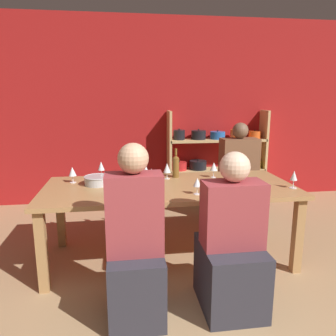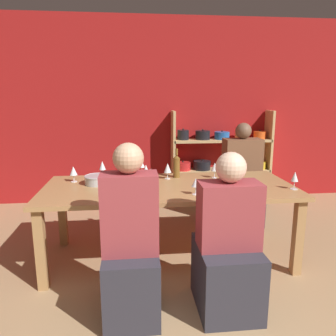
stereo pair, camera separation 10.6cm
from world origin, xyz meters
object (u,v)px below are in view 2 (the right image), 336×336
at_px(wine_glass_white_a, 196,183).
at_px(person_near_b, 227,254).
at_px(wine_glass_empty_b, 146,169).
at_px(person_far_a, 241,187).
at_px(wine_glass_red_b, 168,168).
at_px(wine_glass_white_d, 102,166).
at_px(cell_phone, 134,178).
at_px(wine_glass_red_a, 215,167).
at_px(wine_bottle_green, 177,166).
at_px(mixing_bowl, 98,179).
at_px(wine_glass_red_d, 295,177).
at_px(wine_glass_red_c, 73,171).
at_px(wine_glass_white_c, 151,174).
at_px(shelf_unit, 220,166).
at_px(person_near_a, 131,255).
at_px(wine_glass_white_b, 231,170).
at_px(wine_glass_empty_a, 142,164).
at_px(dining_table, 169,194).

bearing_deg(wine_glass_white_a, person_near_b, -74.19).
relative_size(wine_glass_empty_b, person_far_a, 0.14).
bearing_deg(wine_glass_red_b, person_near_b, -73.26).
bearing_deg(wine_glass_white_d, cell_phone, -17.81).
bearing_deg(wine_glass_red_a, wine_bottle_green, 170.09).
distance_m(wine_glass_red_b, wine_glass_empty_b, 0.24).
xyz_separation_m(wine_bottle_green, wine_glass_red_b, (-0.10, -0.06, -0.01)).
distance_m(mixing_bowl, wine_glass_empty_b, 0.48).
height_order(wine_glass_red_b, wine_glass_red_d, same).
xyz_separation_m(mixing_bowl, wine_glass_white_d, (0.02, 0.27, 0.07)).
bearing_deg(wine_glass_red_a, person_near_b, -98.58).
height_order(mixing_bowl, wine_glass_white_d, wine_glass_white_d).
bearing_deg(wine_bottle_green, wine_glass_red_c, -175.90).
xyz_separation_m(wine_glass_red_b, wine_glass_white_c, (-0.18, -0.27, 0.01)).
height_order(shelf_unit, person_far_a, shelf_unit).
bearing_deg(person_near_a, wine_bottle_green, 67.47).
relative_size(wine_glass_red_a, wine_glass_white_b, 1.03).
bearing_deg(wine_bottle_green, cell_phone, -177.24).
relative_size(shelf_unit, wine_glass_red_d, 9.11).
bearing_deg(wine_glass_white_c, wine_glass_red_d, -10.61).
xyz_separation_m(wine_glass_red_b, person_near_b, (0.33, -1.09, -0.42)).
xyz_separation_m(wine_bottle_green, person_near_b, (0.23, -1.14, -0.43)).
bearing_deg(person_near_a, wine_glass_empty_a, 84.58).
bearing_deg(wine_glass_red_b, wine_glass_red_a, -1.44).
relative_size(dining_table, wine_glass_red_c, 15.01).
bearing_deg(person_far_a, person_near_b, 68.57).
bearing_deg(cell_phone, mixing_bowl, -155.11).
bearing_deg(wine_glass_white_d, dining_table, -31.56).
distance_m(dining_table, wine_glass_white_b, 0.68).
distance_m(wine_glass_red_d, cell_phone, 1.55).
height_order(dining_table, wine_glass_white_b, wine_glass_white_b).
height_order(wine_glass_empty_b, wine_glass_white_d, wine_glass_white_d).
height_order(person_near_a, person_near_b, person_near_a).
distance_m(wine_glass_white_a, person_far_a, 1.50).
bearing_deg(wine_bottle_green, person_far_a, 32.05).
xyz_separation_m(shelf_unit, wine_glass_red_c, (-1.89, -1.51, 0.31)).
distance_m(shelf_unit, person_near_a, 2.91).
xyz_separation_m(shelf_unit, wine_glass_red_b, (-0.96, -1.49, 0.31)).
height_order(wine_glass_empty_a, wine_glass_white_d, wine_glass_white_d).
distance_m(wine_glass_white_c, wine_glass_red_d, 1.32).
relative_size(wine_glass_empty_b, wine_glass_red_d, 1.04).
distance_m(shelf_unit, wine_glass_red_c, 2.44).
bearing_deg(dining_table, wine_glass_white_b, 10.45).
relative_size(shelf_unit, wine_glass_white_b, 9.53).
distance_m(shelf_unit, wine_glass_red_b, 1.80).
bearing_deg(wine_glass_white_b, wine_glass_red_a, 135.52).
bearing_deg(wine_glass_white_a, wine_glass_red_d, 4.21).
bearing_deg(person_far_a, wine_glass_red_b, 31.77).
bearing_deg(wine_glass_red_c, cell_phone, 5.08).
height_order(wine_glass_white_a, wine_glass_empty_a, wine_glass_empty_a).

